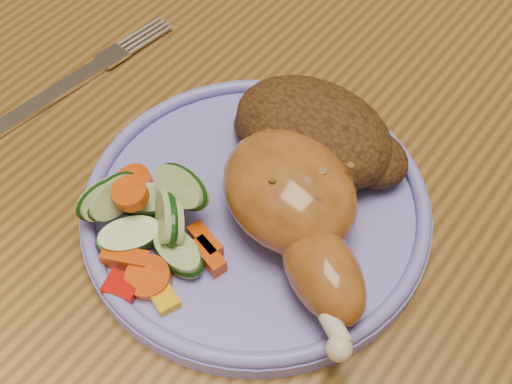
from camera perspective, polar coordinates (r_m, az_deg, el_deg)
dining_table at (r=0.57m, az=8.22°, el=-5.34°), size 0.90×1.40×0.75m
plate at (r=0.48m, az=0.00°, el=-1.50°), size 0.24×0.24×0.01m
plate_rim at (r=0.48m, az=0.00°, el=-0.73°), size 0.23×0.23×0.01m
chicken_leg at (r=0.45m, az=3.31°, el=-1.38°), size 0.15×0.13×0.05m
rice_pilaf at (r=0.50m, az=4.86°, el=4.60°), size 0.13×0.09×0.05m
vegetable_pile at (r=0.46m, az=-8.72°, el=-2.04°), size 0.11×0.10×0.05m
fork at (r=0.59m, az=-14.77°, el=8.33°), size 0.04×0.17×0.00m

